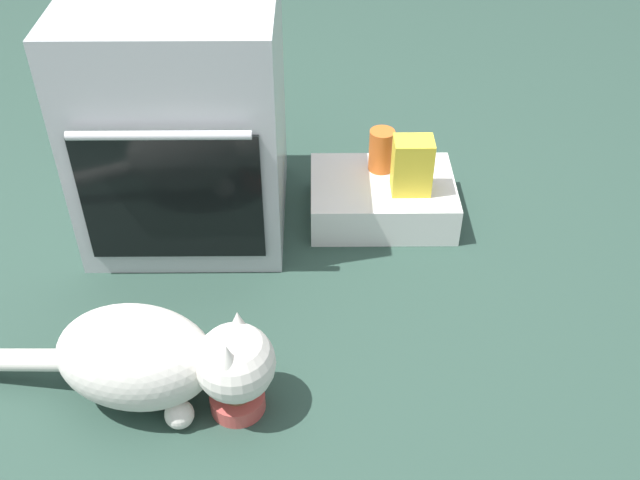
% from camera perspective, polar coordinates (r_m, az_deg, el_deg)
% --- Properties ---
extents(ground, '(8.00, 8.00, 0.00)m').
position_cam_1_polar(ground, '(2.10, -9.11, -5.80)').
color(ground, '#284238').
extents(oven, '(0.59, 0.62, 0.73)m').
position_cam_1_polar(oven, '(2.25, -10.59, 9.27)').
color(oven, '#B7BABF').
rests_on(oven, ground).
extents(pantry_cabinet, '(0.46, 0.34, 0.13)m').
position_cam_1_polar(pantry_cabinet, '(2.39, 4.80, 3.25)').
color(pantry_cabinet, white).
rests_on(pantry_cabinet, ground).
extents(food_bowl, '(0.14, 0.14, 0.08)m').
position_cam_1_polar(food_bowl, '(1.85, -6.37, -12.09)').
color(food_bowl, '#C64C47').
rests_on(food_bowl, ground).
extents(cat, '(0.82, 0.31, 0.27)m').
position_cam_1_polar(cat, '(1.81, -12.61, -8.92)').
color(cat, silver).
rests_on(cat, ground).
extents(sauce_jar, '(0.08, 0.08, 0.14)m').
position_cam_1_polar(sauce_jar, '(2.38, 4.75, 6.91)').
color(sauce_jar, '#D16023').
rests_on(sauce_jar, pantry_cabinet).
extents(snack_bag, '(0.12, 0.09, 0.18)m').
position_cam_1_polar(snack_bag, '(2.28, 7.12, 5.70)').
color(snack_bag, yellow).
rests_on(snack_bag, pantry_cabinet).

